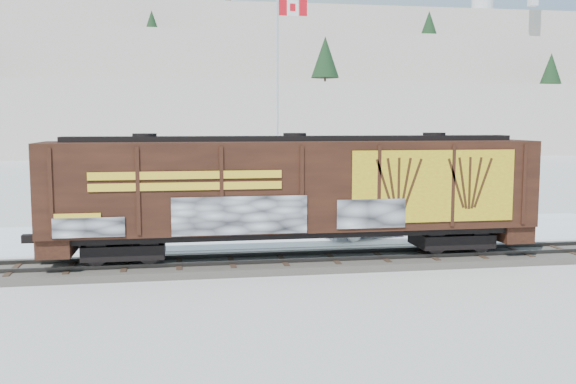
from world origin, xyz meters
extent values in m
plane|color=white|center=(0.00, 0.00, 0.00)|extent=(500.00, 500.00, 0.00)
cube|color=#59544C|center=(0.00, 0.00, 0.14)|extent=(50.00, 3.40, 0.28)
cube|color=#33302D|center=(0.00, -0.72, 0.35)|extent=(50.00, 0.10, 0.15)
cube|color=#33302D|center=(0.00, 0.72, 0.35)|extent=(50.00, 0.10, 0.15)
cube|color=white|center=(0.00, 7.50, 0.01)|extent=(40.00, 8.00, 0.03)
cube|color=white|center=(0.00, 95.00, 6.00)|extent=(360.00, 40.00, 12.00)
cube|color=white|center=(0.00, 125.00, 12.00)|extent=(360.00, 40.00, 24.00)
cube|color=white|center=(0.00, 160.00, 17.50)|extent=(360.00, 50.00, 35.00)
cone|color=black|center=(22.00, 90.00, 17.31)|extent=(5.04, 5.04, 7.38)
cone|color=black|center=(70.00, 96.00, 16.43)|extent=(4.20, 4.20, 6.15)
cone|color=black|center=(-10.00, 128.00, 28.13)|extent=(3.92, 3.92, 5.74)
cone|color=black|center=(55.00, 124.00, 28.72)|extent=(4.48, 4.48, 6.56)
cone|color=black|center=(10.00, 162.00, 39.43)|extent=(4.20, 4.20, 6.15)
cube|color=black|center=(-6.03, 0.00, 0.88)|extent=(3.00, 2.00, 0.90)
cube|color=black|center=(7.05, 0.00, 0.88)|extent=(3.00, 2.00, 0.90)
cylinder|color=black|center=(-6.98, -0.78, 0.88)|extent=(0.90, 0.12, 0.90)
cube|color=black|center=(0.51, 0.00, 1.41)|extent=(19.01, 2.40, 0.25)
cube|color=#35190E|center=(0.51, 0.00, 3.23)|extent=(19.01, 3.00, 3.40)
cube|color=black|center=(0.51, 0.00, 5.03)|extent=(17.49, 0.90, 0.20)
cube|color=gold|center=(5.64, -1.54, 3.23)|extent=(6.46, 0.03, 2.75)
cube|color=gold|center=(-3.67, -1.54, 3.58)|extent=(6.84, 0.02, 0.70)
cube|color=silver|center=(-1.77, -1.55, 2.28)|extent=(4.94, 0.03, 1.40)
cylinder|color=silver|center=(2.05, 14.87, 0.10)|extent=(0.90, 0.90, 0.20)
cylinder|color=silver|center=(2.05, 14.87, 6.66)|extent=(0.14, 0.14, 13.31)
cube|color=red|center=(2.40, 14.87, 12.61)|extent=(0.50, 0.07, 1.00)
cube|color=white|center=(3.00, 14.87, 12.61)|extent=(0.70, 0.09, 1.00)
cube|color=red|center=(3.65, 14.87, 12.61)|extent=(0.50, 0.07, 1.00)
imported|color=#ABADB2|center=(-7.40, 7.59, 0.85)|extent=(5.00, 2.47, 1.64)
imported|color=white|center=(5.35, 5.57, 0.88)|extent=(5.47, 3.32, 1.70)
imported|color=black|center=(10.03, 6.19, 0.65)|extent=(4.45, 2.17, 1.24)
camera|label=1|loc=(-3.84, -24.57, 5.66)|focal=40.00mm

